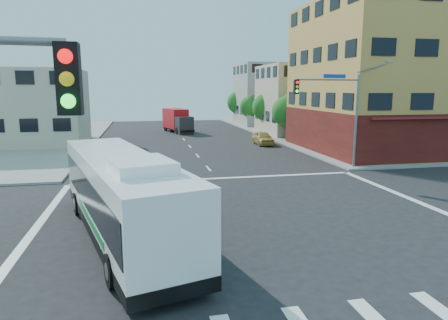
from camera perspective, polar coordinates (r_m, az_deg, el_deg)
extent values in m
plane|color=black|center=(18.04, 4.61, -9.20)|extent=(120.00, 120.00, 0.00)
cube|color=gray|center=(65.23, 26.15, 3.93)|extent=(50.00, 50.00, 0.15)
cube|color=#BE8F44|center=(42.78, 24.30, 10.65)|extent=(18.00, 15.00, 14.00)
cube|color=maroon|center=(42.95, 23.82, 3.99)|extent=(18.09, 15.08, 4.00)
cube|color=#BAAA8E|center=(54.87, 11.96, 8.40)|extent=(12.00, 10.00, 9.00)
cube|color=gray|center=(67.93, 7.22, 9.25)|extent=(12.00, 10.00, 10.00)
cube|color=#BEB79E|center=(47.95, -26.51, 6.74)|extent=(12.00, 10.00, 8.00)
cylinder|color=slate|center=(31.40, 18.34, 5.13)|extent=(0.18, 0.18, 7.00)
cylinder|color=slate|center=(29.91, 14.68, 11.04)|extent=(5.01, 0.62, 0.12)
cube|color=black|center=(28.67, 10.29, 10.25)|extent=(0.32, 0.30, 1.00)
sphere|color=#FF0C0C|center=(28.51, 10.44, 10.85)|extent=(0.20, 0.20, 0.20)
sphere|color=yellow|center=(28.51, 10.42, 10.25)|extent=(0.20, 0.20, 0.20)
sphere|color=#19FF33|center=(28.51, 10.40, 9.65)|extent=(0.20, 0.20, 0.20)
cube|color=#154091|center=(30.19, 15.53, 11.46)|extent=(1.80, 0.22, 0.28)
cube|color=gray|center=(32.89, 22.44, 12.94)|extent=(0.50, 0.22, 0.14)
cube|color=black|center=(6.11, -21.28, 10.70)|extent=(0.32, 0.30, 1.00)
sphere|color=#FF0C0C|center=(5.96, -21.74, 13.60)|extent=(0.20, 0.20, 0.20)
sphere|color=yellow|center=(5.94, -21.55, 10.72)|extent=(0.20, 0.20, 0.20)
sphere|color=#19FF33|center=(5.94, -21.36, 7.83)|extent=(0.20, 0.20, 0.20)
cylinder|color=#362313|center=(47.60, 8.91, 3.99)|extent=(0.28, 0.28, 1.92)
sphere|color=#1D601B|center=(47.41, 8.99, 6.88)|extent=(3.60, 3.60, 3.60)
sphere|color=#1D601B|center=(47.23, 9.61, 7.94)|extent=(2.52, 2.52, 2.52)
cylinder|color=#362313|center=(55.13, 6.01, 4.92)|extent=(0.28, 0.28, 1.99)
sphere|color=#1D601B|center=(54.96, 6.06, 7.54)|extent=(3.80, 3.80, 3.80)
sphere|color=#1D601B|center=(54.76, 6.58, 8.51)|extent=(2.66, 2.66, 2.66)
cylinder|color=#362313|center=(62.78, 3.80, 5.54)|extent=(0.28, 0.28, 1.89)
sphere|color=#1D601B|center=(62.63, 3.82, 7.64)|extent=(3.40, 3.40, 3.40)
sphere|color=#1D601B|center=(62.42, 4.27, 8.41)|extent=(2.38, 2.38, 2.38)
cylinder|color=#362313|center=(70.49, 2.07, 6.11)|extent=(0.28, 0.28, 2.03)
sphere|color=#1D601B|center=(70.36, 2.08, 8.24)|extent=(4.00, 4.00, 4.00)
sphere|color=#1D601B|center=(70.14, 2.47, 9.05)|extent=(2.80, 2.80, 2.80)
cube|color=black|center=(16.84, -14.24, -8.85)|extent=(5.87, 12.81, 0.47)
cube|color=white|center=(16.48, -14.43, -4.64)|extent=(5.86, 12.78, 2.97)
cube|color=black|center=(16.43, -14.46, -4.03)|extent=(5.81, 12.44, 1.30)
cube|color=black|center=(22.43, -17.89, -0.72)|extent=(2.38, 0.70, 1.41)
cube|color=#E5590C|center=(22.29, -18.05, 1.93)|extent=(1.94, 0.57, 0.29)
cube|color=white|center=(16.18, -14.65, 0.24)|extent=(5.74, 12.53, 0.13)
cube|color=white|center=(13.14, -11.77, -0.77)|extent=(2.40, 2.70, 0.38)
cube|color=#077C37|center=(15.98, -18.64, -8.16)|extent=(1.53, 5.54, 0.29)
cube|color=#077C37|center=(16.52, -9.33, -7.14)|extent=(1.53, 5.54, 0.29)
cylinder|color=black|center=(20.46, -20.16, -5.87)|extent=(0.59, 1.13, 1.09)
cylinder|color=#99999E|center=(20.44, -20.57, -5.91)|extent=(0.18, 0.53, 0.54)
cylinder|color=black|center=(20.86, -13.33, -5.21)|extent=(0.59, 1.13, 1.09)
cylinder|color=#99999E|center=(20.89, -12.94, -5.17)|extent=(0.18, 0.53, 0.54)
cylinder|color=black|center=(12.97, -15.73, -14.98)|extent=(0.59, 1.13, 1.09)
cylinder|color=#99999E|center=(12.95, -16.39, -15.06)|extent=(0.18, 0.53, 0.54)
cylinder|color=black|center=(13.59, -5.08, -13.42)|extent=(0.59, 1.13, 1.09)
cylinder|color=#99999E|center=(13.64, -4.50, -13.32)|extent=(0.18, 0.53, 0.54)
cube|color=#27272C|center=(53.53, -5.71, 4.94)|extent=(2.49, 2.43, 2.32)
cube|color=black|center=(52.72, -5.38, 5.26)|extent=(1.82, 0.56, 0.89)
cube|color=red|center=(56.64, -6.97, 5.93)|extent=(3.38, 5.37, 2.67)
cube|color=black|center=(55.75, -6.56, 4.44)|extent=(3.77, 7.39, 0.27)
cylinder|color=black|center=(53.44, -6.70, 4.15)|extent=(0.48, 0.92, 0.89)
cylinder|color=black|center=(54.11, -4.84, 4.26)|extent=(0.48, 0.92, 0.89)
cylinder|color=black|center=(55.86, -7.62, 4.39)|extent=(0.48, 0.92, 0.89)
cylinder|color=black|center=(56.50, -5.83, 4.49)|extent=(0.48, 0.92, 0.89)
cylinder|color=black|center=(57.96, -8.35, 4.57)|extent=(0.48, 0.92, 0.89)
cylinder|color=black|center=(58.57, -6.61, 4.67)|extent=(0.48, 0.92, 0.89)
imported|color=#B99A42|center=(43.44, 5.59, 3.15)|extent=(1.78, 4.20, 1.42)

